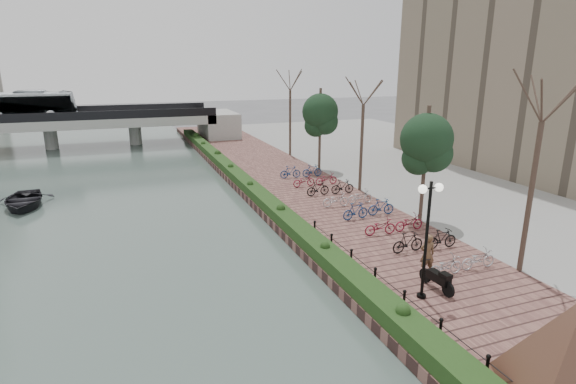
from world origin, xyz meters
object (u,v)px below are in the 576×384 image
motorcycle (437,278)px  boat (23,200)px  lamppost (429,215)px  pedestrian (427,254)px  granite_monument (575,358)px

motorcycle → boat: motorcycle is taller
lamppost → motorcycle: (0.91, 0.31, -2.81)m
pedestrian → boat: bearing=-32.5°
motorcycle → pedestrian: bearing=65.7°
motorcycle → boat: (-17.56, 19.60, -0.50)m
lamppost → pedestrian: bearing=48.8°
lamppost → motorcycle: bearing=18.8°
granite_monument → lamppost: bearing=88.8°
motorcycle → pedestrian: 1.46m
motorcycle → lamppost: bearing=-164.4°
lamppost → boat: 26.17m
granite_monument → pedestrian: 7.97m
granite_monument → lamppost: lamppost is taller
granite_monument → boat: 30.91m
granite_monument → pedestrian: size_ratio=2.92×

